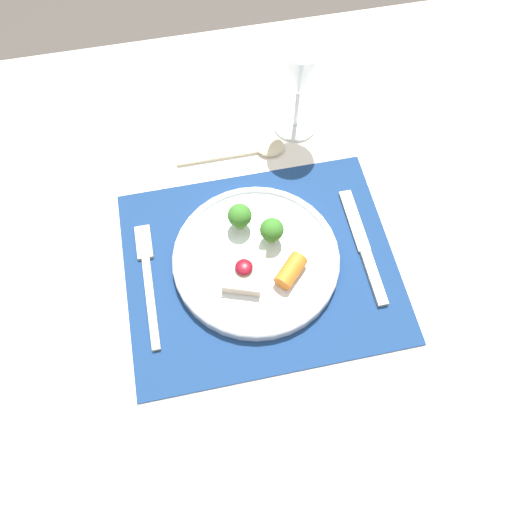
{
  "coord_description": "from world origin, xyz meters",
  "views": [
    {
      "loc": [
        -0.07,
        -0.32,
        1.44
      ],
      "look_at": [
        -0.01,
        0.01,
        0.76
      ],
      "focal_mm": 35.0,
      "sensor_mm": 36.0,
      "label": 1
    }
  ],
  "objects_px": {
    "dinner_plate": "(256,257)",
    "spoon": "(257,150)",
    "knife": "(365,253)",
    "fork": "(148,275)",
    "wine_glass_near": "(300,74)"
  },
  "relations": [
    {
      "from": "spoon",
      "to": "dinner_plate",
      "type": "bearing_deg",
      "value": -98.75
    },
    {
      "from": "knife",
      "to": "spoon",
      "type": "distance_m",
      "value": 0.26
    },
    {
      "from": "dinner_plate",
      "to": "fork",
      "type": "xyz_separation_m",
      "value": [
        -0.17,
        0.01,
        -0.01
      ]
    },
    {
      "from": "fork",
      "to": "spoon",
      "type": "xyz_separation_m",
      "value": [
        0.21,
        0.2,
        -0.0
      ]
    },
    {
      "from": "fork",
      "to": "spoon",
      "type": "relative_size",
      "value": 1.09
    },
    {
      "from": "dinner_plate",
      "to": "fork",
      "type": "bearing_deg",
      "value": 177.04
    },
    {
      "from": "spoon",
      "to": "wine_glass_near",
      "type": "relative_size",
      "value": 1.07
    },
    {
      "from": "spoon",
      "to": "knife",
      "type": "bearing_deg",
      "value": -58.48
    },
    {
      "from": "fork",
      "to": "wine_glass_near",
      "type": "bearing_deg",
      "value": 42.46
    },
    {
      "from": "dinner_plate",
      "to": "spoon",
      "type": "xyz_separation_m",
      "value": [
        0.04,
        0.21,
        -0.01
      ]
    },
    {
      "from": "fork",
      "to": "knife",
      "type": "distance_m",
      "value": 0.34
    },
    {
      "from": "dinner_plate",
      "to": "knife",
      "type": "height_order",
      "value": "dinner_plate"
    },
    {
      "from": "dinner_plate",
      "to": "wine_glass_near",
      "type": "height_order",
      "value": "wine_glass_near"
    },
    {
      "from": "fork",
      "to": "knife",
      "type": "height_order",
      "value": "knife"
    },
    {
      "from": "dinner_plate",
      "to": "spoon",
      "type": "distance_m",
      "value": 0.22
    }
  ]
}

